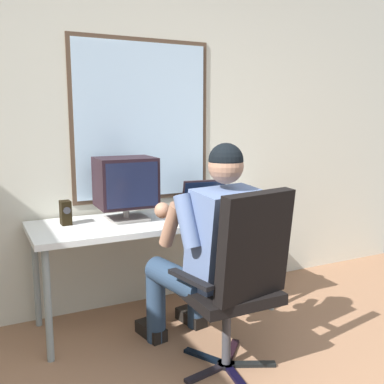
% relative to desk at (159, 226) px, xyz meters
% --- Properties ---
extents(wall_rear, '(5.60, 0.08, 2.82)m').
position_rel_desk_xyz_m(wall_rear, '(-0.15, 0.37, 0.75)').
color(wall_rear, beige).
rests_on(wall_rear, ground).
extents(desk, '(1.68, 0.62, 0.71)m').
position_rel_desk_xyz_m(desk, '(0.00, 0.00, 0.00)').
color(desk, gray).
rests_on(desk, ground).
extents(office_chair, '(0.61, 0.56, 1.03)m').
position_rel_desk_xyz_m(office_chair, '(0.12, -0.85, -0.08)').
color(office_chair, black).
rests_on(office_chair, ground).
extents(person_seated, '(0.59, 0.84, 1.26)m').
position_rel_desk_xyz_m(person_seated, '(0.07, -0.59, -0.00)').
color(person_seated, navy).
rests_on(person_seated, ground).
extents(crt_monitor, '(0.38, 0.31, 0.42)m').
position_rel_desk_xyz_m(crt_monitor, '(-0.21, 0.05, 0.31)').
color(crt_monitor, beige).
rests_on(crt_monitor, desk).
extents(laptop, '(0.37, 0.35, 0.22)m').
position_rel_desk_xyz_m(laptop, '(0.42, 0.08, 0.12)').
color(laptop, black).
rests_on(laptop, desk).
extents(wine_glass, '(0.08, 0.08, 0.16)m').
position_rel_desk_xyz_m(wine_glass, '(0.66, -0.14, 0.17)').
color(wine_glass, silver).
rests_on(wine_glass, desk).
extents(desk_speaker, '(0.06, 0.10, 0.15)m').
position_rel_desk_xyz_m(desk_speaker, '(-0.60, 0.10, 0.13)').
color(desk_speaker, black).
rests_on(desk_speaker, desk).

